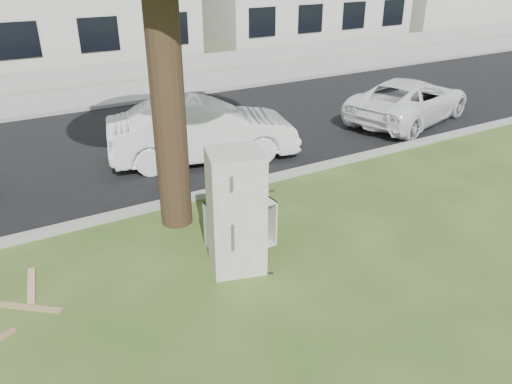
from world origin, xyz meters
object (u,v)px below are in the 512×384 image
fridge (236,212)px  car_center (203,130)px  car_right (410,100)px  cabinet (240,224)px

fridge → car_center: fridge is taller
fridge → car_right: bearing=43.8°
fridge → cabinet: fridge is taller
cabinet → car_right: size_ratio=0.24×
car_right → fridge: bearing=100.8°
cabinet → car_center: size_ratio=0.24×
car_right → car_center: bearing=70.8°
fridge → cabinet: size_ratio=1.85×
car_right → cabinet: bearing=98.8°
car_center → cabinet: bearing=177.9°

